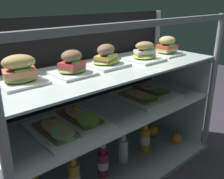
{
  "coord_description": "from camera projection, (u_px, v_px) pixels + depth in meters",
  "views": [
    {
      "loc": [
        -0.84,
        -0.95,
        0.99
      ],
      "look_at": [
        0.0,
        0.0,
        0.53
      ],
      "focal_mm": 40.73,
      "sensor_mm": 36.0,
      "label": 1
    }
  ],
  "objects": [
    {
      "name": "ground_plane",
      "position": [
        112.0,
        174.0,
        1.54
      ],
      "size": [
        6.0,
        6.0,
        0.02
      ],
      "primitive_type": "cube",
      "color": "#312D36",
      "rests_on": "ground"
    },
    {
      "name": "case_base_deck",
      "position": [
        112.0,
        170.0,
        1.53
      ],
      "size": [
        1.33,
        0.5,
        0.03
      ],
      "primitive_type": "cube",
      "color": "#9BA1AA",
      "rests_on": "ground"
    },
    {
      "name": "case_frame",
      "position": [
        96.0,
        90.0,
        1.46
      ],
      "size": [
        1.33,
        0.5,
        0.91
      ],
      "color": "gray",
      "rests_on": "ground"
    },
    {
      "name": "riser_lower_tier",
      "position": [
        112.0,
        141.0,
        1.46
      ],
      "size": [
        1.26,
        0.43,
        0.37
      ],
      "color": "silver",
      "rests_on": "case_base_deck"
    },
    {
      "name": "shelf_lower_glass",
      "position": [
        112.0,
        111.0,
        1.39
      ],
      "size": [
        1.28,
        0.45,
        0.01
      ],
      "primitive_type": "cube",
      "color": "silver",
      "rests_on": "riser_lower_tier"
    },
    {
      "name": "riser_upper_tier",
      "position": [
        112.0,
        90.0,
        1.35
      ],
      "size": [
        1.26,
        0.43,
        0.24
      ],
      "color": "silver",
      "rests_on": "shelf_lower_glass"
    },
    {
      "name": "shelf_upper_glass",
      "position": [
        112.0,
        68.0,
        1.31
      ],
      "size": [
        1.28,
        0.45,
        0.01
      ],
      "primitive_type": "cube",
      "color": "silver",
      "rests_on": "riser_upper_tier"
    },
    {
      "name": "plated_roll_sandwich_near_right_corner",
      "position": [
        20.0,
        72.0,
        1.04
      ],
      "size": [
        0.18,
        0.18,
        0.12
      ],
      "color": "white",
      "rests_on": "shelf_upper_glass"
    },
    {
      "name": "plated_roll_sandwich_near_left_corner",
      "position": [
        72.0,
        66.0,
        1.16
      ],
      "size": [
        0.18,
        0.18,
        0.12
      ],
      "color": "white",
      "rests_on": "shelf_upper_glass"
    },
    {
      "name": "plated_roll_sandwich_left_of_center",
      "position": [
        106.0,
        58.0,
        1.32
      ],
      "size": [
        0.19,
        0.19,
        0.11
      ],
      "color": "white",
      "rests_on": "shelf_upper_glass"
    },
    {
      "name": "plated_roll_sandwich_right_of_center",
      "position": [
        145.0,
        54.0,
        1.43
      ],
      "size": [
        0.19,
        0.19,
        0.11
      ],
      "color": "white",
      "rests_on": "shelf_upper_glass"
    },
    {
      "name": "plated_roll_sandwich_far_right",
      "position": [
        167.0,
        47.0,
        1.58
      ],
      "size": [
        0.17,
        0.17,
        0.12
      ],
      "color": "white",
      "rests_on": "shelf_upper_glass"
    },
    {
      "name": "open_sandwich_tray_near_left_corner",
      "position": [
        69.0,
        124.0,
        1.2
      ],
      "size": [
        0.34,
        0.33,
        0.06
      ],
      "color": "white",
      "rests_on": "shelf_lower_glass"
    },
    {
      "name": "open_sandwich_tray_left_of_center",
      "position": [
        146.0,
        94.0,
        1.58
      ],
      "size": [
        0.34,
        0.33,
        0.06
      ],
      "color": "white",
      "rests_on": "shelf_lower_glass"
    },
    {
      "name": "juice_bottle_back_left",
      "position": [
        74.0,
        177.0,
        1.31
      ],
      "size": [
        0.06,
        0.06,
        0.22
      ],
      "color": "gold",
      "rests_on": "case_base_deck"
    },
    {
      "name": "juice_bottle_back_center",
      "position": [
        103.0,
        163.0,
        1.43
      ],
      "size": [
        0.06,
        0.06,
        0.21
      ],
      "color": "#97283D",
      "rests_on": "case_base_deck"
    },
    {
      "name": "juice_bottle_front_second",
      "position": [
        123.0,
        151.0,
        1.56
      ],
      "size": [
        0.06,
        0.06,
        0.2
      ],
      "color": "silver",
      "rests_on": "case_base_deck"
    },
    {
      "name": "juice_bottle_near_post",
      "position": [
        145.0,
        139.0,
        1.67
      ],
      "size": [
        0.07,
        0.07,
        0.2
      ],
      "color": "gold",
      "rests_on": "case_base_deck"
    },
    {
      "name": "orange_fruit_beside_bottles",
      "position": [
        152.0,
        131.0,
        1.86
      ],
      "size": [
        0.08,
        0.08,
        0.08
      ],
      "primitive_type": "sphere",
      "color": "orange",
      "rests_on": "case_base_deck"
    },
    {
      "name": "orange_fruit_near_left_post",
      "position": [
        176.0,
        138.0,
        1.77
      ],
      "size": [
        0.07,
        0.07,
        0.07
      ],
      "primitive_type": "sphere",
      "color": "orange",
      "rests_on": "case_base_deck"
    }
  ]
}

